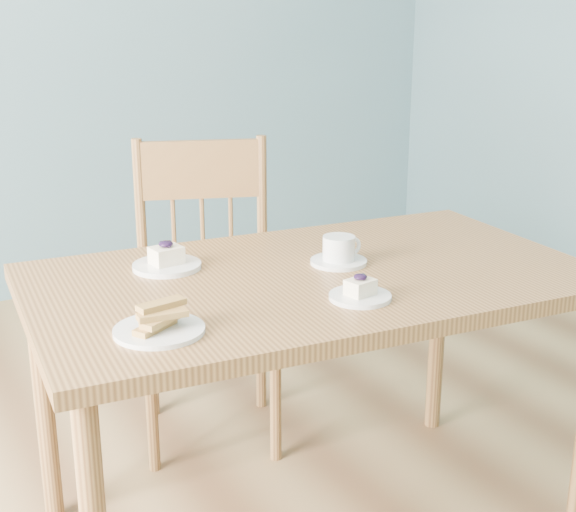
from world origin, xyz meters
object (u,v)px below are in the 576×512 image
Objects in this scene: dining_chair at (207,291)px; biscotti_plate at (159,324)px; cheesecake_plate_near at (360,293)px; cheesecake_plate_far at (167,261)px; dining_table at (312,301)px; coffee_cup at (339,252)px.

biscotti_plate is at bearing -99.21° from dining_chair.
cheesecake_plate_near is 0.53m from cheesecake_plate_far.
biscotti_plate is at bearing -154.87° from dining_table.
coffee_cup is 0.62m from biscotti_plate.
dining_chair is at bearing 96.06° from dining_table.
cheesecake_plate_near reaches higher than dining_table.
biscotti_plate is (-0.47, -0.82, 0.27)m from dining_chair.
dining_table is 9.97× the size of coffee_cup.
dining_chair is at bearing 54.96° from cheesecake_plate_far.
cheesecake_plate_far is at bearing 158.93° from coffee_cup.
cheesecake_plate_far reaches higher than cheesecake_plate_near.
dining_chair is 6.67× the size of coffee_cup.
coffee_cup is at bearing -59.05° from dining_chair.
coffee_cup is at bearing 19.24° from biscotti_plate.
coffee_cup reaches higher than cheesecake_plate_near.
dining_table is at bearing 89.30° from cheesecake_plate_near.
cheesecake_plate_near is 0.76× the size of biscotti_plate.
cheesecake_plate_far is at bearing 149.70° from dining_table.
dining_chair is (-0.01, 0.64, -0.17)m from dining_table.
dining_table is at bearing -35.75° from cheesecake_plate_far.
biscotti_plate is (-0.17, -0.39, -0.00)m from cheesecake_plate_far.
dining_table is 10.21× the size of cheesecake_plate_near.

